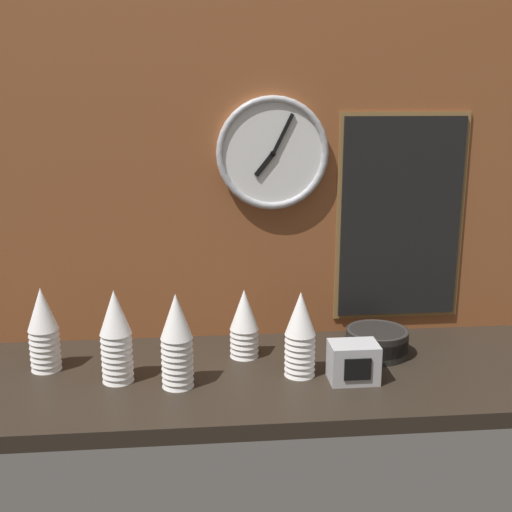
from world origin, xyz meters
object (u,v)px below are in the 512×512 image
(cup_stack_center_right, at_px, (300,334))
(wall_clock, at_px, (273,153))
(napkin_dispenser, at_px, (353,362))
(cup_stack_center, at_px, (244,323))
(menu_board, at_px, (401,218))
(cup_stack_center_left, at_px, (177,341))
(cup_stack_left, at_px, (116,336))
(bowl_stack_right, at_px, (377,341))
(cup_stack_far_left, at_px, (43,329))

(cup_stack_center_right, relative_size, wall_clock, 0.71)
(wall_clock, height_order, napkin_dispenser, wall_clock)
(cup_stack_center, height_order, wall_clock, wall_clock)
(cup_stack_center, bearing_deg, wall_clock, 57.30)
(cup_stack_center, xyz_separation_m, wall_clock, (0.09, 0.14, 0.44))
(cup_stack_center_right, xyz_separation_m, wall_clock, (-0.04, 0.27, 0.42))
(cup_stack_center_right, distance_m, menu_board, 0.49)
(cup_stack_center_left, bearing_deg, napkin_dispenser, -1.51)
(cup_stack_left, relative_size, cup_stack_center, 1.25)
(cup_stack_left, height_order, bowl_stack_right, cup_stack_left)
(cup_stack_center, height_order, cup_stack_center_left, cup_stack_center_left)
(bowl_stack_right, xyz_separation_m, napkin_dispenser, (-0.10, -0.15, 0.01))
(cup_stack_center_left, relative_size, napkin_dispenser, 1.97)
(cup_stack_left, relative_size, wall_clock, 0.76)
(menu_board, bearing_deg, napkin_dispenser, -122.27)
(wall_clock, xyz_separation_m, napkin_dispenser, (0.16, -0.32, -0.48))
(cup_stack_left, bearing_deg, cup_stack_far_left, 155.61)
(cup_stack_center_right, distance_m, cup_stack_far_left, 0.65)
(cup_stack_far_left, bearing_deg, cup_stack_center_right, -8.39)
(cup_stack_center, bearing_deg, bowl_stack_right, -3.60)
(cup_stack_center_left, xyz_separation_m, bowl_stack_right, (0.53, 0.14, -0.08))
(cup_stack_left, distance_m, wall_clock, 0.64)
(bowl_stack_right, bearing_deg, cup_stack_center, 176.40)
(wall_clock, bearing_deg, bowl_stack_right, -31.71)
(cup_stack_center_left, height_order, menu_board, menu_board)
(cup_stack_far_left, bearing_deg, menu_board, 10.88)
(cup_stack_far_left, xyz_separation_m, wall_clock, (0.60, 0.18, 0.42))
(cup_stack_center_right, height_order, menu_board, menu_board)
(cup_stack_far_left, xyz_separation_m, napkin_dispenser, (0.77, -0.14, -0.06))
(cup_stack_left, distance_m, napkin_dispenser, 0.58)
(cup_stack_far_left, relative_size, wall_clock, 0.71)
(cup_stack_center, bearing_deg, napkin_dispenser, -34.83)
(cup_stack_far_left, height_order, cup_stack_center_left, cup_stack_center_left)
(cup_stack_far_left, bearing_deg, cup_stack_center_left, -20.95)
(bowl_stack_right, height_order, napkin_dispenser, napkin_dispenser)
(cup_stack_left, bearing_deg, menu_board, 19.28)
(cup_stack_center_left, height_order, wall_clock, wall_clock)
(cup_stack_center, relative_size, napkin_dispenser, 1.58)
(bowl_stack_right, xyz_separation_m, menu_board, (0.10, 0.17, 0.30))
(cup_stack_center_right, distance_m, napkin_dispenser, 0.15)
(cup_stack_center, bearing_deg, menu_board, 18.11)
(cup_stack_center_left, xyz_separation_m, menu_board, (0.64, 0.32, 0.22))
(cup_stack_center, xyz_separation_m, cup_stack_center_right, (0.13, -0.13, 0.02))
(cup_stack_left, height_order, cup_stack_center_left, same)
(cup_stack_center_left, distance_m, napkin_dispenser, 0.43)
(napkin_dispenser, bearing_deg, cup_stack_center, 145.17)
(cup_stack_center, bearing_deg, cup_stack_center_right, -45.38)
(cup_stack_center_right, relative_size, bowl_stack_right, 1.30)
(bowl_stack_right, relative_size, menu_board, 0.28)
(napkin_dispenser, bearing_deg, cup_stack_center_left, 178.49)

